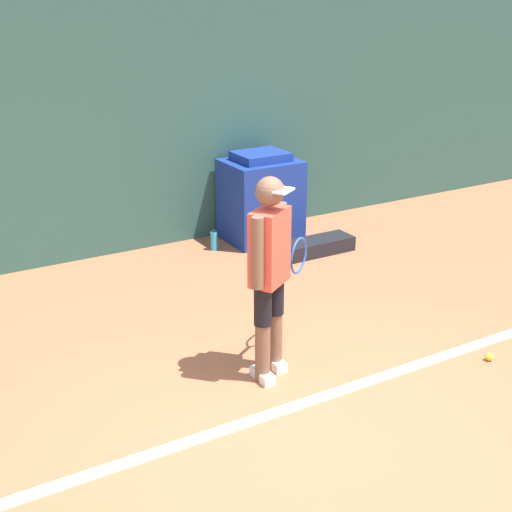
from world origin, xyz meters
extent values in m
plane|color=#B76642|center=(0.00, 0.00, 0.00)|extent=(24.00, 24.00, 0.00)
cube|color=#2D564C|center=(0.00, 4.14, 1.59)|extent=(24.00, 0.10, 3.17)
cube|color=white|center=(0.00, 0.34, 0.01)|extent=(21.60, 0.10, 0.01)
cylinder|color=brown|center=(0.14, 0.79, 0.25)|extent=(0.12, 0.12, 0.49)
cylinder|color=black|center=(0.14, 0.79, 0.64)|extent=(0.14, 0.14, 0.30)
cube|color=white|center=(0.14, 0.79, 0.04)|extent=(0.10, 0.24, 0.08)
cylinder|color=brown|center=(0.32, 0.91, 0.25)|extent=(0.12, 0.12, 0.49)
cylinder|color=black|center=(0.32, 0.91, 0.64)|extent=(0.14, 0.14, 0.30)
cube|color=white|center=(0.32, 0.91, 0.04)|extent=(0.10, 0.24, 0.08)
cube|color=#E54C38|center=(0.23, 0.85, 1.08)|extent=(0.39, 0.35, 0.58)
sphere|color=brown|center=(0.23, 0.85, 1.52)|extent=(0.22, 0.22, 0.22)
cube|color=white|center=(0.29, 0.77, 1.54)|extent=(0.22, 0.20, 0.02)
cylinder|color=brown|center=(0.07, 0.75, 1.10)|extent=(0.09, 0.09, 0.55)
cylinder|color=brown|center=(0.40, 0.96, 1.10)|extent=(0.09, 0.09, 0.55)
cylinder|color=black|center=(0.49, 1.02, 0.83)|extent=(0.20, 0.14, 0.03)
torus|color=#2851B2|center=(0.70, 1.15, 0.83)|extent=(0.28, 0.19, 0.31)
sphere|color=#D1E533|center=(1.92, 0.11, 0.03)|extent=(0.07, 0.07, 0.07)
cube|color=navy|center=(1.84, 3.68, 0.49)|extent=(0.86, 0.71, 0.98)
cube|color=navy|center=(1.84, 3.68, 1.03)|extent=(0.60, 0.50, 0.10)
cube|color=black|center=(2.15, 2.92, 0.08)|extent=(0.87, 0.33, 0.17)
cylinder|color=#33ADD6|center=(1.17, 3.61, 0.11)|extent=(0.08, 0.08, 0.22)
cylinder|color=black|center=(1.17, 3.61, 0.23)|extent=(0.04, 0.04, 0.02)
camera|label=1|loc=(-2.39, -3.41, 2.92)|focal=50.00mm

